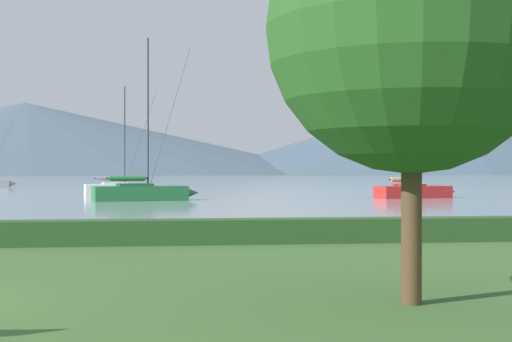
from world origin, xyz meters
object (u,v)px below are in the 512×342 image
sailboat_slip_1 (142,191)px  sailboat_slip_4 (414,191)px  park_tree (421,9)px  sailboat_slip_3 (120,188)px

sailboat_slip_1 → sailboat_slip_4: 23.58m
sailboat_slip_4 → park_tree: 52.12m
sailboat_slip_1 → sailboat_slip_3: size_ratio=1.23×
sailboat_slip_4 → park_tree: bearing=-122.0°
sailboat_slip_3 → sailboat_slip_4: 28.37m
sailboat_slip_1 → sailboat_slip_3: 14.17m
sailboat_slip_3 → park_tree: bearing=-92.5°
sailboat_slip_3 → sailboat_slip_4: size_ratio=1.02×
sailboat_slip_3 → sailboat_slip_4: sailboat_slip_3 is taller
sailboat_slip_1 → park_tree: bearing=-94.4°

